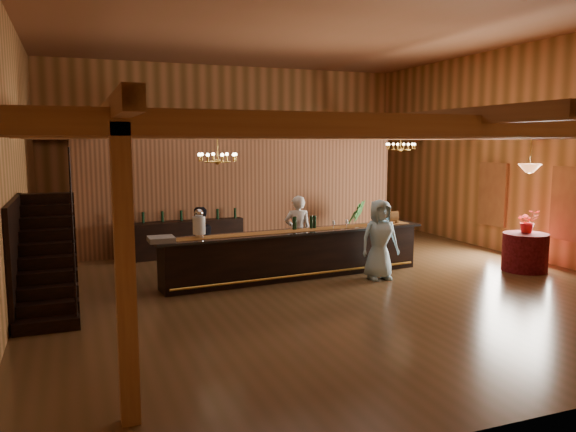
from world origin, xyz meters
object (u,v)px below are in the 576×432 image
object	(u,v)px
raffle_drum	(392,217)
backbar_shelf	(182,238)
round_table	(525,252)
bartender	(298,232)
chandelier_right	(401,146)
floor_plant	(354,224)
pendant_lamp	(530,168)
tasting_bar	(296,254)
staff_second	(199,242)
beverage_dispenser	(199,224)
guest	(380,240)
chandelier_left	(218,157)

from	to	relation	value
raffle_drum	backbar_shelf	distance (m)	5.51
round_table	backbar_shelf	bearing A→B (deg)	147.24
round_table	bartender	world-z (taller)	bartender
chandelier_right	floor_plant	world-z (taller)	chandelier_right
chandelier_right	floor_plant	size ratio (longest dim) A/B	0.58
floor_plant	pendant_lamp	bearing A→B (deg)	-58.25
raffle_drum	tasting_bar	bearing A→B (deg)	-176.21
chandelier_right	staff_second	xyz separation A→B (m)	(-5.96, -1.29, -2.09)
beverage_dispenser	chandelier_right	xyz separation A→B (m)	(6.16, 2.25, 1.54)
backbar_shelf	guest	bearing A→B (deg)	-56.35
guest	floor_plant	bearing A→B (deg)	76.76
chandelier_left	raffle_drum	bearing A→B (deg)	1.93
raffle_drum	bartender	size ratio (longest dim) A/B	0.19
round_table	staff_second	distance (m)	7.56
chandelier_left	floor_plant	xyz separation A→B (m)	(4.55, 2.60, -2.00)
bartender	round_table	bearing A→B (deg)	174.16
beverage_dispenser	chandelier_left	xyz separation A→B (m)	(0.45, 0.16, 1.35)
bartender	staff_second	bearing A→B (deg)	19.35
round_table	pendant_lamp	world-z (taller)	pendant_lamp
pendant_lamp	guest	distance (m)	3.93
raffle_drum	chandelier_left	distance (m)	4.53
pendant_lamp	staff_second	xyz separation A→B (m)	(-7.24, 2.14, -1.61)
beverage_dispenser	guest	size ratio (longest dim) A/B	0.34
tasting_bar	backbar_shelf	world-z (taller)	tasting_bar
staff_second	guest	xyz separation A→B (m)	(3.66, -1.60, 0.09)
tasting_bar	guest	world-z (taller)	guest
beverage_dispenser	chandelier_left	distance (m)	1.43
floor_plant	staff_second	bearing A→B (deg)	-159.53
raffle_drum	chandelier_left	xyz separation A→B (m)	(-4.28, -0.14, 1.46)
beverage_dispenser	chandelier_right	bearing A→B (deg)	20.09
chandelier_right	guest	bearing A→B (deg)	-128.58
tasting_bar	raffle_drum	distance (m)	2.65
round_table	pendant_lamp	distance (m)	1.96
beverage_dispenser	bartender	world-z (taller)	bartender
backbar_shelf	floor_plant	bearing A→B (deg)	-15.92
bartender	staff_second	xyz separation A→B (m)	(-2.39, -0.04, -0.08)
chandelier_right	bartender	xyz separation A→B (m)	(-3.57, -1.25, -2.01)
beverage_dispenser	round_table	xyz separation A→B (m)	(7.44, -1.18, -0.90)
pendant_lamp	backbar_shelf	bearing A→B (deg)	147.24
pendant_lamp	round_table	bearing A→B (deg)	0.00
raffle_drum	backbar_shelf	bearing A→B (deg)	144.95
raffle_drum	guest	xyz separation A→B (m)	(-0.88, -0.94, -0.35)
beverage_dispenser	bartender	bearing A→B (deg)	21.25
backbar_shelf	guest	xyz separation A→B (m)	(3.59, -4.08, 0.41)
pendant_lamp	guest	xyz separation A→B (m)	(-3.58, 0.54, -1.52)
chandelier_left	floor_plant	size ratio (longest dim) A/B	0.58
chandelier_right	raffle_drum	bearing A→B (deg)	-126.18
tasting_bar	staff_second	world-z (taller)	staff_second
pendant_lamp	floor_plant	bearing A→B (deg)	121.75
tasting_bar	backbar_shelf	bearing A→B (deg)	115.30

